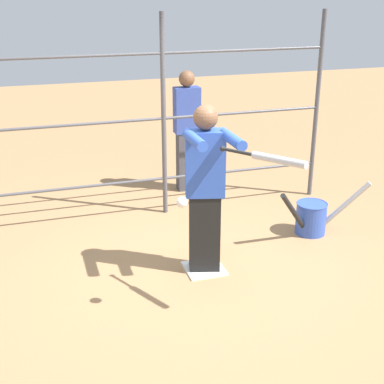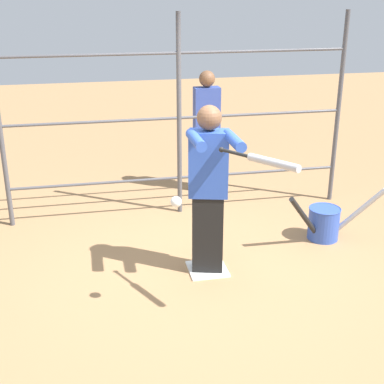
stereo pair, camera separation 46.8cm
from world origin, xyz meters
TOP-DOWN VIEW (x-y plane):
  - ground_plane at (0.00, 0.00)m, footprint 24.00×24.00m
  - home_plate at (0.00, 0.00)m, footprint 0.40×0.40m
  - fence_backstop at (0.00, -1.60)m, footprint 4.33×0.06m
  - batter at (0.00, 0.02)m, footprint 0.44×0.67m
  - baseball_bat_swinging at (-0.25, 0.93)m, footprint 0.47×0.79m
  - softball_in_flight at (0.46, 0.74)m, footprint 0.10×0.10m
  - bat_bucket at (-1.51, -0.44)m, footprint 1.15×0.54m
  - bystander_behind_fence at (-0.52, -2.33)m, footprint 0.36×0.22m

SIDE VIEW (x-z plane):
  - ground_plane at x=0.00m, z-range 0.00..0.00m
  - home_plate at x=0.00m, z-range 0.00..0.02m
  - bat_bucket at x=-1.51m, z-range -0.14..0.57m
  - bystander_behind_fence at x=-0.52m, z-range 0.04..1.76m
  - batter at x=0.00m, z-range 0.07..1.83m
  - softball_in_flight at x=0.46m, z-range 1.07..1.16m
  - fence_backstop at x=0.00m, z-range 0.00..2.53m
  - baseball_bat_swinging at x=-0.25m, z-range 1.44..1.54m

